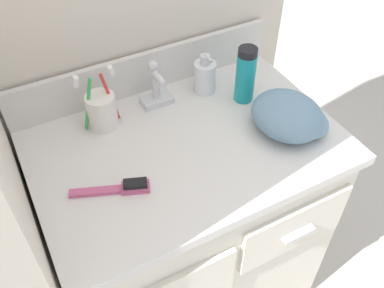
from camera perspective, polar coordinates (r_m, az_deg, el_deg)
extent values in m
plane|color=beige|center=(1.82, -0.43, -18.34)|extent=(6.00, 6.00, 0.00)
cube|color=silver|center=(1.48, -0.51, -11.51)|extent=(0.80, 0.51, 0.78)
cube|color=silver|center=(1.25, 13.54, -11.01)|extent=(0.35, 0.02, 0.19)
cube|color=silver|center=(1.24, 14.05, -11.60)|extent=(0.10, 0.02, 0.01)
cube|color=silver|center=(1.16, -0.64, -0.37)|extent=(0.83, 0.55, 0.03)
ellipsoid|color=beige|center=(1.21, -0.62, -2.59)|extent=(0.32, 0.33, 0.16)
cylinder|color=silver|center=(1.27, -0.59, -4.95)|extent=(0.03, 0.03, 0.01)
cube|color=silver|center=(1.30, -6.21, 9.56)|extent=(0.83, 0.02, 0.13)
cube|color=silver|center=(1.28, -4.70, 5.91)|extent=(0.09, 0.06, 0.02)
cylinder|color=silver|center=(1.24, -4.84, 7.79)|extent=(0.02, 0.02, 0.08)
cylinder|color=silver|center=(1.20, -4.36, 8.65)|extent=(0.02, 0.06, 0.02)
sphere|color=silver|center=(1.22, -5.25, 10.35)|extent=(0.03, 0.03, 0.03)
cylinder|color=white|center=(1.20, -11.92, 4.32)|extent=(0.08, 0.08, 0.10)
cylinder|color=#D13838|center=(1.18, -10.88, 6.17)|extent=(0.04, 0.01, 0.16)
cube|color=white|center=(1.14, -10.72, 9.62)|extent=(0.02, 0.02, 0.03)
cylinder|color=green|center=(1.17, -13.70, 5.18)|extent=(0.05, 0.01, 0.16)
cube|color=white|center=(1.12, -15.29, 8.04)|extent=(0.02, 0.02, 0.03)
cylinder|color=white|center=(1.30, 1.72, 8.90)|extent=(0.07, 0.07, 0.10)
cylinder|color=silver|center=(1.26, 1.78, 11.19)|extent=(0.03, 0.03, 0.03)
cylinder|color=silver|center=(1.24, 2.21, 11.32)|extent=(0.01, 0.04, 0.01)
cylinder|color=teal|center=(1.26, 7.10, 8.74)|extent=(0.06, 0.06, 0.15)
cylinder|color=black|center=(1.21, 7.47, 12.07)|extent=(0.05, 0.05, 0.02)
cube|color=#C1517F|center=(1.06, -12.75, -6.21)|extent=(0.12, 0.06, 0.01)
cube|color=#C1517F|center=(1.05, -7.52, -5.73)|extent=(0.07, 0.06, 0.02)
cube|color=black|center=(1.04, -7.59, -5.24)|extent=(0.06, 0.05, 0.01)
ellipsoid|color=#6B8EA8|center=(1.19, 12.59, 3.80)|extent=(0.19, 0.21, 0.09)
ellipsoid|color=#7095B0|center=(1.21, 14.82, 3.16)|extent=(0.11, 0.15, 0.06)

